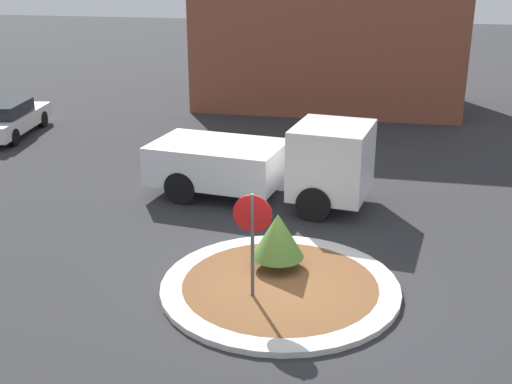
% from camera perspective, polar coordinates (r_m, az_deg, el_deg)
% --- Properties ---
extents(ground_plane, '(120.00, 120.00, 0.00)m').
position_cam_1_polar(ground_plane, '(13.24, 2.14, -8.61)').
color(ground_plane, '#2D2D30').
extents(traffic_island, '(4.87, 4.87, 0.12)m').
position_cam_1_polar(traffic_island, '(13.22, 2.15, -8.38)').
color(traffic_island, beige).
rests_on(traffic_island, ground_plane).
extents(stop_sign, '(0.75, 0.07, 2.24)m').
position_cam_1_polar(stop_sign, '(12.12, -0.32, -3.21)').
color(stop_sign, '#4C4C51').
rests_on(stop_sign, ground_plane).
extents(island_shrub, '(1.12, 1.12, 1.22)m').
position_cam_1_polar(island_shrub, '(13.54, 1.96, -3.88)').
color(island_shrub, brown).
rests_on(island_shrub, traffic_island).
extents(utility_truck, '(6.29, 3.03, 2.27)m').
position_cam_1_polar(utility_truck, '(17.60, 1.16, 2.69)').
color(utility_truck, white).
rests_on(utility_truck, ground_plane).
extents(storefront_building, '(11.46, 6.07, 7.20)m').
position_cam_1_polar(storefront_building, '(29.62, 6.67, 14.59)').
color(storefront_building, brown).
rests_on(storefront_building, ground_plane).
extents(parked_sedan_white, '(2.50, 4.72, 1.32)m').
position_cam_1_polar(parked_sedan_white, '(26.11, -21.39, 6.11)').
color(parked_sedan_white, silver).
rests_on(parked_sedan_white, ground_plane).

